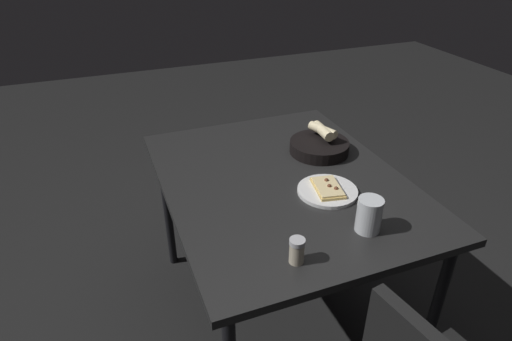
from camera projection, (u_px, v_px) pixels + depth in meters
name	position (u px, v px, depth m)	size (l,w,h in m)	color
ground	(278.00, 310.00, 2.06)	(8.00, 8.00, 0.00)	black
dining_table	(282.00, 191.00, 1.72)	(0.91, 1.15, 0.73)	black
pizza_plate	(327.00, 190.00, 1.60)	(0.22, 0.22, 0.04)	white
bread_basket	(319.00, 145.00, 1.87)	(0.25, 0.25, 0.11)	black
beer_glass	(369.00, 217.00, 1.39)	(0.08, 0.08, 0.12)	silver
pepper_shaker	(297.00, 252.00, 1.26)	(0.05, 0.05, 0.08)	#BFB299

